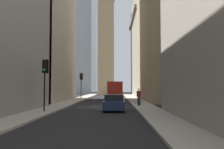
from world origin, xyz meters
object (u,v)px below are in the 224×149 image
at_px(traffic_light_midblock, 81,80).
at_px(pedestrian, 139,96).
at_px(traffic_light_foreground, 45,73).
at_px(discarded_bottle, 136,103).
at_px(delivery_truck, 115,91).
at_px(sedan_navy, 114,103).

xyz_separation_m(traffic_light_midblock, pedestrian, (-14.17, -8.12, -2.11)).
distance_m(traffic_light_midblock, pedestrian, 16.47).
height_order(traffic_light_foreground, discarded_bottle, traffic_light_foreground).
xyz_separation_m(delivery_truck, pedestrian, (-12.91, -2.54, -0.35)).
height_order(traffic_light_midblock, pedestrian, traffic_light_midblock).
bearing_deg(traffic_light_foreground, traffic_light_midblock, 0.15).
xyz_separation_m(delivery_truck, traffic_light_midblock, (1.26, 5.58, 1.77)).
bearing_deg(traffic_light_midblock, delivery_truck, -102.76).
relative_size(traffic_light_midblock, discarded_bottle, 15.55).
distance_m(sedan_navy, discarded_bottle, 7.05).
height_order(pedestrian, discarded_bottle, pedestrian).
bearing_deg(traffic_light_foreground, sedan_navy, -68.94).
bearing_deg(pedestrian, sedan_navy, 146.49).
bearing_deg(discarded_bottle, delivery_truck, 13.46).
distance_m(delivery_truck, pedestrian, 13.16).
distance_m(traffic_light_foreground, discarded_bottle, 12.17).
height_order(sedan_navy, traffic_light_foreground, traffic_light_foreground).
distance_m(sedan_navy, traffic_light_midblock, 19.03).
xyz_separation_m(traffic_light_foreground, traffic_light_midblock, (20.14, 0.05, 0.04)).
relative_size(traffic_light_foreground, discarded_bottle, 15.36).
bearing_deg(traffic_light_midblock, traffic_light_foreground, -179.85).
relative_size(delivery_truck, pedestrian, 3.63).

